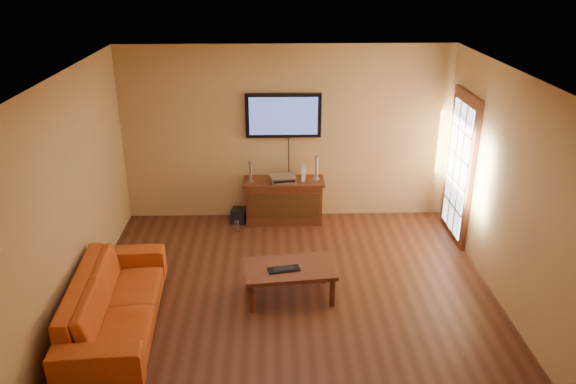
{
  "coord_description": "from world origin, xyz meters",
  "views": [
    {
      "loc": [
        -0.21,
        -5.74,
        3.84
      ],
      "look_at": [
        -0.02,
        0.8,
        1.1
      ],
      "focal_mm": 35.0,
      "sensor_mm": 36.0,
      "label": 1
    }
  ],
  "objects_px": {
    "television": "(283,116)",
    "subwoofer": "(239,215)",
    "media_console": "(284,201)",
    "av_receiver": "(283,179)",
    "game_console": "(304,173)",
    "speaker_left": "(250,172)",
    "sofa": "(114,294)",
    "keyboard": "(284,269)",
    "speaker_right": "(316,169)",
    "bottle": "(237,226)",
    "coffee_table": "(289,271)"
  },
  "relations": [
    {
      "from": "media_console",
      "to": "keyboard",
      "type": "bearing_deg",
      "value": -91.31
    },
    {
      "from": "media_console",
      "to": "television",
      "type": "bearing_deg",
      "value": 90.0
    },
    {
      "from": "media_console",
      "to": "television",
      "type": "relative_size",
      "value": 1.08
    },
    {
      "from": "sofa",
      "to": "subwoofer",
      "type": "xyz_separation_m",
      "value": [
        1.22,
        2.68,
        -0.32
      ]
    },
    {
      "from": "television",
      "to": "bottle",
      "type": "relative_size",
      "value": 5.96
    },
    {
      "from": "media_console",
      "to": "subwoofer",
      "type": "height_order",
      "value": "media_console"
    },
    {
      "from": "coffee_table",
      "to": "speaker_right",
      "type": "bearing_deg",
      "value": 77.46
    },
    {
      "from": "subwoofer",
      "to": "keyboard",
      "type": "distance_m",
      "value": 2.31
    },
    {
      "from": "speaker_left",
      "to": "game_console",
      "type": "distance_m",
      "value": 0.81
    },
    {
      "from": "speaker_right",
      "to": "game_console",
      "type": "bearing_deg",
      "value": -173.13
    },
    {
      "from": "bottle",
      "to": "keyboard",
      "type": "bearing_deg",
      "value": -70.08
    },
    {
      "from": "game_console",
      "to": "subwoofer",
      "type": "relative_size",
      "value": 1.0
    },
    {
      "from": "speaker_right",
      "to": "sofa",
      "type": "bearing_deg",
      "value": -131.61
    },
    {
      "from": "sofa",
      "to": "av_receiver",
      "type": "bearing_deg",
      "value": -39.5
    },
    {
      "from": "television",
      "to": "coffee_table",
      "type": "relative_size",
      "value": 1.0
    },
    {
      "from": "sofa",
      "to": "bottle",
      "type": "distance_m",
      "value": 2.65
    },
    {
      "from": "coffee_table",
      "to": "media_console",
      "type": "bearing_deg",
      "value": 90.43
    },
    {
      "from": "media_console",
      "to": "speaker_right",
      "type": "relative_size",
      "value": 3.28
    },
    {
      "from": "coffee_table",
      "to": "bottle",
      "type": "xyz_separation_m",
      "value": [
        -0.74,
        1.78,
        -0.27
      ]
    },
    {
      "from": "speaker_right",
      "to": "game_console",
      "type": "relative_size",
      "value": 1.68
    },
    {
      "from": "game_console",
      "to": "speaker_left",
      "type": "bearing_deg",
      "value": -166.51
    },
    {
      "from": "av_receiver",
      "to": "bottle",
      "type": "relative_size",
      "value": 1.97
    },
    {
      "from": "sofa",
      "to": "keyboard",
      "type": "bearing_deg",
      "value": -79.31
    },
    {
      "from": "television",
      "to": "subwoofer",
      "type": "distance_m",
      "value": 1.71
    },
    {
      "from": "sofa",
      "to": "speaker_right",
      "type": "xyz_separation_m",
      "value": [
        2.42,
        2.73,
        0.42
      ]
    },
    {
      "from": "speaker_left",
      "to": "bottle",
      "type": "xyz_separation_m",
      "value": [
        -0.21,
        -0.33,
        -0.75
      ]
    },
    {
      "from": "television",
      "to": "speaker_right",
      "type": "bearing_deg",
      "value": -18.17
    },
    {
      "from": "media_console",
      "to": "av_receiver",
      "type": "xyz_separation_m",
      "value": [
        -0.02,
        -0.03,
        0.38
      ]
    },
    {
      "from": "media_console",
      "to": "speaker_right",
      "type": "xyz_separation_m",
      "value": [
        0.5,
        0.03,
        0.51
      ]
    },
    {
      "from": "sofa",
      "to": "game_console",
      "type": "height_order",
      "value": "game_console"
    },
    {
      "from": "media_console",
      "to": "game_console",
      "type": "distance_m",
      "value": 0.54
    },
    {
      "from": "av_receiver",
      "to": "game_console",
      "type": "height_order",
      "value": "game_console"
    },
    {
      "from": "speaker_left",
      "to": "game_console",
      "type": "height_order",
      "value": "speaker_left"
    },
    {
      "from": "game_console",
      "to": "sofa",
      "type": "bearing_deg",
      "value": -118.72
    },
    {
      "from": "av_receiver",
      "to": "subwoofer",
      "type": "bearing_deg",
      "value": 168.58
    },
    {
      "from": "media_console",
      "to": "subwoofer",
      "type": "relative_size",
      "value": 5.53
    },
    {
      "from": "sofa",
      "to": "speaker_left",
      "type": "distance_m",
      "value": 3.05
    },
    {
      "from": "media_console",
      "to": "sofa",
      "type": "distance_m",
      "value": 3.32
    },
    {
      "from": "keyboard",
      "to": "bottle",
      "type": "bearing_deg",
      "value": 109.92
    },
    {
      "from": "game_console",
      "to": "bottle",
      "type": "height_order",
      "value": "game_console"
    },
    {
      "from": "speaker_right",
      "to": "av_receiver",
      "type": "relative_size",
      "value": 1.0
    },
    {
      "from": "speaker_right",
      "to": "bottle",
      "type": "xyz_separation_m",
      "value": [
        -1.22,
        -0.4,
        -0.77
      ]
    },
    {
      "from": "coffee_table",
      "to": "speaker_left",
      "type": "relative_size",
      "value": 3.44
    },
    {
      "from": "coffee_table",
      "to": "av_receiver",
      "type": "height_order",
      "value": "av_receiver"
    },
    {
      "from": "media_console",
      "to": "game_console",
      "type": "relative_size",
      "value": 5.52
    },
    {
      "from": "television",
      "to": "av_receiver",
      "type": "distance_m",
      "value": 0.95
    },
    {
      "from": "subwoofer",
      "to": "media_console",
      "type": "bearing_deg",
      "value": 12.42
    },
    {
      "from": "speaker_left",
      "to": "speaker_right",
      "type": "relative_size",
      "value": 0.88
    },
    {
      "from": "subwoofer",
      "to": "keyboard",
      "type": "bearing_deg",
      "value": -62.48
    },
    {
      "from": "coffee_table",
      "to": "game_console",
      "type": "relative_size",
      "value": 5.08
    }
  ]
}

